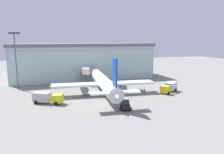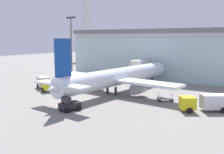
% 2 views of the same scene
% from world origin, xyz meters
% --- Properties ---
extents(ground, '(240.00, 240.00, 0.00)m').
position_xyz_m(ground, '(0.00, 0.00, 0.00)').
color(ground, gray).
extents(terminal_building, '(55.63, 19.06, 13.75)m').
position_xyz_m(terminal_building, '(0.01, 35.06, 6.88)').
color(terminal_building, '#B7B7B7').
rests_on(terminal_building, ground).
extents(jet_bridge, '(2.36, 13.09, 5.74)m').
position_xyz_m(jet_bridge, '(-1.34, 26.70, 4.37)').
color(jet_bridge, silver).
rests_on(jet_bridge, ground).
extents(apron_light_mast, '(3.20, 0.40, 17.37)m').
position_xyz_m(apron_light_mast, '(-22.71, 20.25, 10.40)').
color(apron_light_mast, '#59595E').
rests_on(apron_light_mast, ground).
extents(airplane, '(28.89, 37.25, 11.26)m').
position_xyz_m(airplane, '(1.59, 8.33, 3.31)').
color(airplane, white).
rests_on(airplane, ground).
extents(catering_truck, '(7.49, 5.31, 2.65)m').
position_xyz_m(catering_truck, '(-13.76, 2.19, 1.47)').
color(catering_truck, yellow).
rests_on(catering_truck, ground).
extents(fuel_truck, '(7.18, 6.11, 2.65)m').
position_xyz_m(fuel_truck, '(20.57, 4.66, 1.47)').
color(fuel_truck, yellow).
rests_on(fuel_truck, ground).
extents(baggage_cart, '(3.19, 2.98, 1.50)m').
position_xyz_m(baggage_cart, '(12.69, 7.28, 0.50)').
color(baggage_cart, gray).
rests_on(baggage_cart, ground).
extents(pushback_tug, '(2.76, 3.51, 2.30)m').
position_xyz_m(pushback_tug, '(2.93, -7.28, 0.97)').
color(pushback_tug, black).
rests_on(pushback_tug, ground).
extents(safety_cone_nose, '(0.36, 0.36, 0.55)m').
position_xyz_m(safety_cone_nose, '(2.32, 1.52, 0.28)').
color(safety_cone_nose, orange).
rests_on(safety_cone_nose, ground).
extents(safety_cone_wingtip, '(0.36, 0.36, 0.55)m').
position_xyz_m(safety_cone_wingtip, '(17.27, 5.82, 0.28)').
color(safety_cone_wingtip, orange).
rests_on(safety_cone_wingtip, ground).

